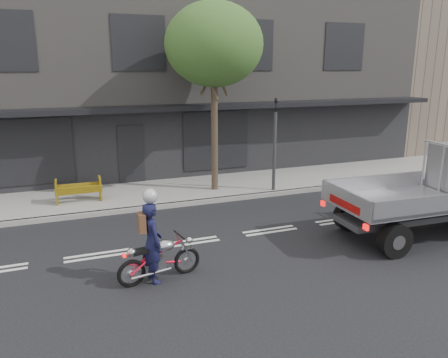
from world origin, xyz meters
TOP-DOWN VIEW (x-y plane):
  - ground at (0.00, 0.00)m, footprint 80.00×80.00m
  - sidewalk at (0.00, 4.70)m, footprint 32.00×3.20m
  - kerb at (0.00, 3.10)m, footprint 32.00×0.20m
  - building_main at (0.00, 11.30)m, footprint 26.00×10.00m
  - building_neighbour at (20.00, 11.30)m, footprint 14.00×10.00m
  - street_tree at (2.20, 4.20)m, footprint 3.40×3.40m
  - traffic_light_pole at (4.20, 3.35)m, footprint 0.12×0.12m
  - motorcycle at (-1.20, -1.77)m, footprint 1.92×0.56m
  - rider at (-1.35, -1.77)m, footprint 0.53×0.72m
  - construction_barrier at (-2.59, 4.16)m, footprint 1.50×0.61m

SIDE VIEW (x-z plane):
  - ground at x=0.00m, z-range 0.00..0.00m
  - sidewalk at x=0.00m, z-range 0.00..0.15m
  - kerb at x=0.00m, z-range 0.00..0.15m
  - motorcycle at x=-1.20m, z-range 0.01..1.01m
  - construction_barrier at x=-2.59m, z-range 0.15..0.99m
  - rider at x=-1.35m, z-range 0.00..1.80m
  - traffic_light_pole at x=4.20m, z-range -0.10..3.40m
  - building_main at x=0.00m, z-range 0.00..8.00m
  - building_neighbour at x=20.00m, z-range 0.00..10.00m
  - street_tree at x=2.20m, z-range 1.90..8.65m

